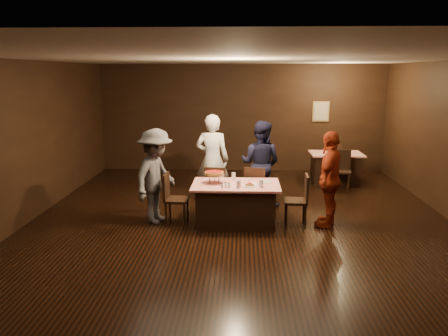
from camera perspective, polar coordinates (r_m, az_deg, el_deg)
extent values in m
plane|color=black|center=(7.86, 2.20, -8.25)|extent=(10.00, 10.00, 0.00)
cube|color=silver|center=(7.36, 2.40, 14.17)|extent=(8.00, 10.00, 0.04)
cube|color=black|center=(12.42, 2.35, 6.51)|extent=(8.00, 0.04, 3.00)
cube|color=black|center=(2.68, 2.03, -15.93)|extent=(8.00, 0.04, 3.00)
cube|color=black|center=(8.47, -25.90, 2.52)|extent=(0.04, 10.00, 3.00)
cube|color=tan|center=(12.57, 12.53, 7.21)|extent=(0.46, 0.03, 0.56)
cube|color=beige|center=(12.54, 12.55, 7.20)|extent=(0.38, 0.01, 0.48)
cube|color=red|center=(8.11, 1.55, -4.72)|extent=(1.60, 1.00, 0.77)
cube|color=#B7170C|center=(11.49, 14.35, 0.02)|extent=(1.30, 0.90, 0.77)
cube|color=black|center=(8.82, -0.97, -2.70)|extent=(0.47, 0.47, 0.95)
cube|color=black|center=(8.81, 4.23, -2.75)|extent=(0.51, 0.51, 0.95)
cube|color=black|center=(8.17, -6.20, -4.00)|extent=(0.44, 0.44, 0.95)
cube|color=black|center=(8.14, 9.34, -4.15)|extent=(0.44, 0.44, 0.95)
cube|color=black|center=(10.80, 15.12, -0.31)|extent=(0.48, 0.48, 0.95)
cube|color=black|center=(12.04, 13.79, 1.04)|extent=(0.46, 0.46, 0.95)
imported|color=white|center=(9.25, -1.54, 1.12)|extent=(0.75, 0.54, 1.93)
imported|color=black|center=(9.14, 4.79, 0.55)|extent=(1.07, 0.96, 1.80)
imported|color=#4F5053|center=(8.20, -8.88, -1.06)|extent=(1.02, 1.30, 1.77)
imported|color=#9C2E14|center=(8.12, 13.64, -1.42)|extent=(0.81, 1.12, 1.76)
cylinder|color=black|center=(8.15, -1.23, -1.28)|extent=(0.01, 0.01, 0.15)
cylinder|color=black|center=(8.01, -1.92, -1.53)|extent=(0.01, 0.01, 0.15)
cylinder|color=black|center=(8.00, -0.68, -1.54)|extent=(0.01, 0.01, 0.15)
cylinder|color=silver|center=(8.03, -1.28, -0.89)|extent=(0.38, 0.38, 0.01)
cylinder|color=#B27233|center=(8.02, -1.28, -0.69)|extent=(0.35, 0.35, 0.05)
cylinder|color=#A5140C|center=(8.02, -1.28, -0.48)|extent=(0.30, 0.30, 0.01)
cylinder|color=white|center=(7.83, 3.38, -2.38)|extent=(0.25, 0.25, 0.01)
cylinder|color=#B27233|center=(7.82, 3.38, -2.18)|extent=(0.18, 0.18, 0.04)
cylinder|color=#A5140C|center=(7.82, 3.38, -2.02)|extent=(0.14, 0.14, 0.01)
cylinder|color=white|center=(8.16, 5.45, -1.80)|extent=(0.25, 0.25, 0.01)
cylinder|color=silver|center=(7.70, 1.91, -2.14)|extent=(0.08, 0.08, 0.14)
cylinder|color=silver|center=(7.75, 4.87, -2.07)|extent=(0.08, 0.08, 0.14)
cylinder|color=silver|center=(8.28, 1.25, -1.09)|extent=(0.08, 0.08, 0.14)
cylinder|color=silver|center=(7.76, 0.21, -2.25)|extent=(0.04, 0.04, 0.08)
cylinder|color=silver|center=(7.74, 0.21, -1.92)|extent=(0.05, 0.05, 0.02)
cylinder|color=silver|center=(7.71, 0.64, -2.34)|extent=(0.04, 0.04, 0.08)
cylinder|color=silver|center=(7.69, 0.64, -2.02)|extent=(0.05, 0.05, 0.02)
cylinder|color=silver|center=(7.71, -0.25, -2.33)|extent=(0.04, 0.04, 0.08)
cylinder|color=silver|center=(7.70, -0.25, -2.01)|extent=(0.05, 0.05, 0.02)
cube|color=white|center=(8.00, 3.72, -2.08)|extent=(0.19, 0.19, 0.01)
cube|color=white|center=(7.96, 0.48, -2.14)|extent=(0.21, 0.21, 0.01)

